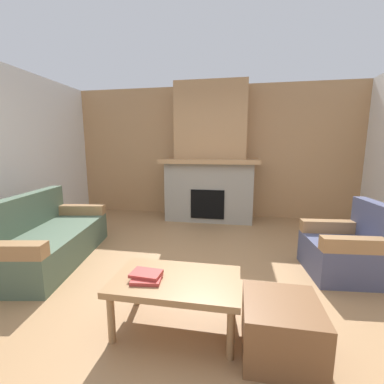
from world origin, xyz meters
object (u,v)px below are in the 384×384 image
Objects in this scene: coffee_table at (176,284)px; armchair at (348,250)px; ottoman at (281,328)px; fireplace at (210,162)px; couch at (46,239)px.

armchair is at bearing 35.09° from coffee_table.
armchair is 2.10m from coffee_table.
armchair is at bearing 55.16° from ottoman.
fireplace is at bearing 104.32° from ottoman.
couch is at bearing -127.84° from fireplace.
armchair is 1.63× the size of ottoman.
coffee_table is at bearing -88.33° from fireplace.
couch and armchair have the same top height.
armchair is (1.81, -2.10, -0.87)m from fireplace.
ottoman is (0.88, -3.44, -0.96)m from fireplace.
ottoman is (0.78, -0.14, -0.18)m from coffee_table.
couch is 2.93m from ottoman.
coffee_table is 1.92× the size of ottoman.
armchair is (3.66, 0.28, 0.01)m from couch.
couch is 3.69× the size of ottoman.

